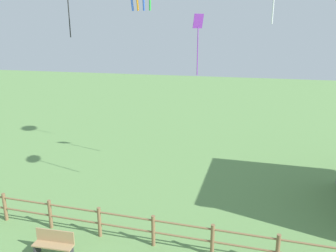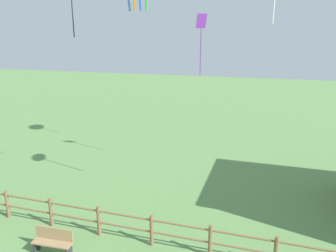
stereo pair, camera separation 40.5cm
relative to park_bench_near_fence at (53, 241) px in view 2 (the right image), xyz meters
name	(u,v)px [view 2 (the right image)]	position (x,y,z in m)	size (l,w,h in m)	color
wooden_fence	(152,228)	(3.16, 1.44, 0.21)	(21.60, 0.14, 1.21)	brown
park_bench_near_fence	(53,241)	(0.00, 0.00, 0.00)	(1.45, 0.50, 0.92)	#9E7F56
kite_purple_streamer	(201,35)	(3.36, 8.36, 6.98)	(0.54, 0.47, 3.02)	purple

